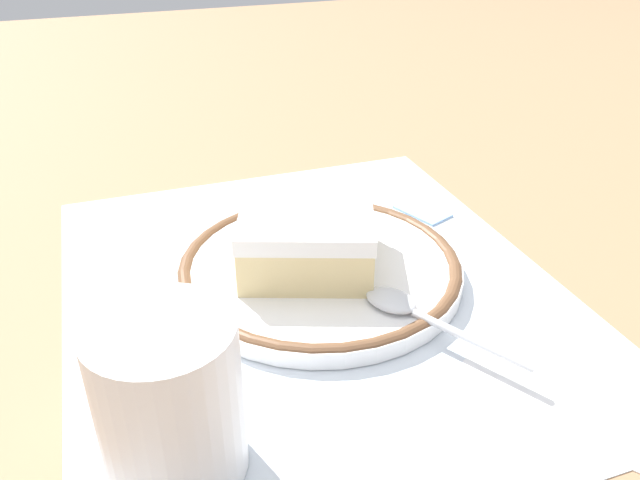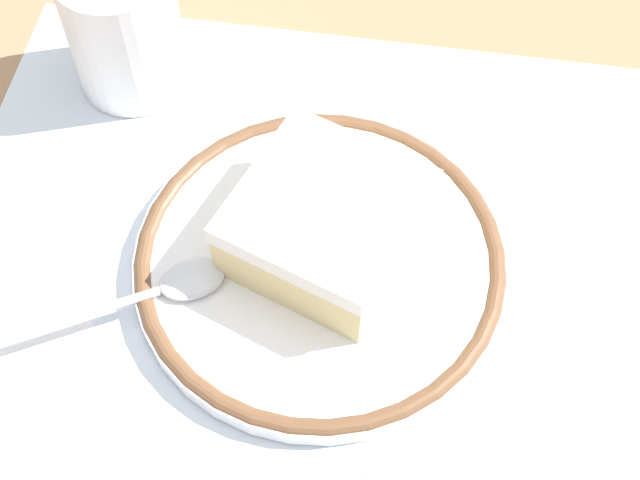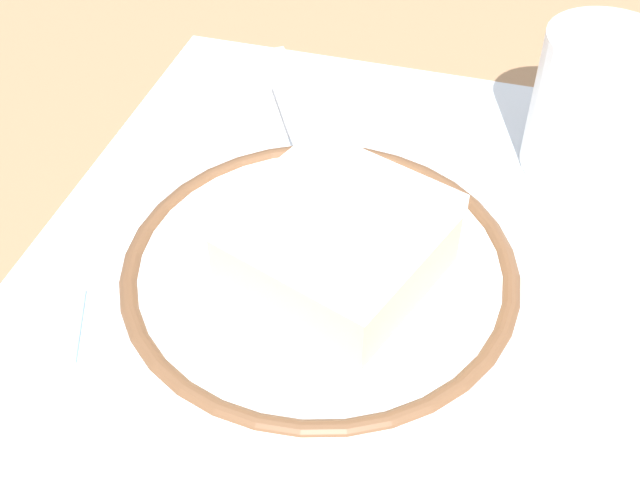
% 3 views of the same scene
% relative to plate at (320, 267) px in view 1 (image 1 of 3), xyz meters
% --- Properties ---
extents(ground_plane, '(2.40, 2.40, 0.00)m').
position_rel_plate_xyz_m(ground_plane, '(0.02, -0.01, -0.01)').
color(ground_plane, '#9E7551').
extents(placemat, '(0.44, 0.37, 0.00)m').
position_rel_plate_xyz_m(placemat, '(0.02, -0.01, -0.01)').
color(placemat, silver).
rests_on(placemat, ground_plane).
extents(plate, '(0.22, 0.22, 0.02)m').
position_rel_plate_xyz_m(plate, '(0.00, 0.00, 0.00)').
color(plate, white).
rests_on(plate, placemat).
extents(cake_slice, '(0.13, 0.13, 0.05)m').
position_rel_plate_xyz_m(cake_slice, '(-0.00, -0.01, 0.03)').
color(cake_slice, beige).
rests_on(cake_slice, plate).
extents(spoon, '(0.12, 0.08, 0.01)m').
position_rel_plate_xyz_m(spoon, '(0.08, 0.04, 0.01)').
color(spoon, silver).
rests_on(spoon, plate).
extents(cup, '(0.08, 0.08, 0.09)m').
position_rel_plate_xyz_m(cup, '(0.15, -0.13, 0.03)').
color(cup, white).
rests_on(cup, placemat).
extents(napkin, '(0.15, 0.14, 0.00)m').
position_rel_plate_xyz_m(napkin, '(0.16, 0.10, -0.01)').
color(napkin, white).
rests_on(napkin, placemat).
extents(sugar_packet, '(0.06, 0.05, 0.01)m').
position_rel_plate_xyz_m(sugar_packet, '(-0.07, 0.13, -0.01)').
color(sugar_packet, '#8CB2E0').
rests_on(sugar_packet, placemat).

